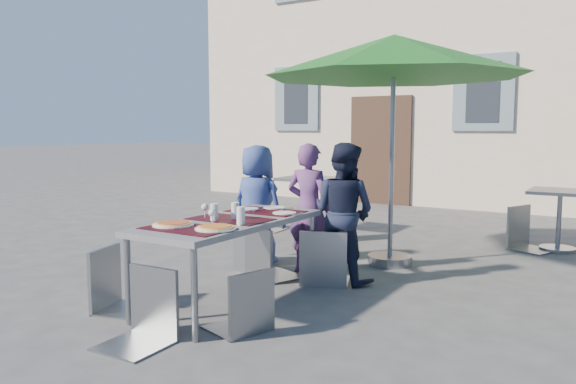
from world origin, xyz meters
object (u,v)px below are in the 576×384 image
Objects in this scene: chair_1 at (267,220)px; bg_chair_l_1 at (527,201)px; chair_3 at (115,241)px; patio_umbrella at (394,58)px; chair_2 at (325,223)px; cafe_table_1 at (560,209)px; chair_4 at (244,263)px; chair_0 at (253,224)px; dining_table at (230,225)px; pizza_near_right at (216,228)px; pizza_near_left at (173,224)px; bg_chair_l_0 at (264,195)px; child_0 at (257,204)px; bg_chair_r_0 at (335,198)px; cafe_table_0 at (309,193)px; child_1 at (309,209)px; chair_5 at (143,261)px; child_2 at (343,213)px.

bg_chair_l_1 is at bearing 55.66° from chair_1.
chair_3 is 0.35× the size of patio_umbrella.
patio_umbrella is (0.84, 1.25, 1.70)m from chair_1.
chair_2 reaches higher than cafe_table_1.
cafe_table_1 is (1.67, 4.44, -0.00)m from chair_4.
chair_0 is 2.38m from patio_umbrella.
dining_table is 2.40× the size of cafe_table_1.
chair_1 is (-0.40, 1.31, -0.16)m from pizza_near_right.
bg_chair_l_0 is at bearing 113.74° from pizza_near_left.
dining_table is at bearing 117.10° from child_0.
cafe_table_1 is (2.65, 2.94, 0.00)m from chair_0.
dining_table is 0.64× the size of patio_umbrella.
patio_umbrella reaches higher than bg_chair_l_0.
cafe_table_1 is 0.39m from bg_chair_l_1.
patio_umbrella reaches higher than chair_0.
bg_chair_r_0 reaches higher than chair_0.
dining_table is 2.25× the size of cafe_table_0.
chair_4 is (1.19, -1.88, -0.14)m from child_0.
cafe_table_0 is at bearing 122.74° from chair_2.
bg_chair_r_0 is (-0.10, 2.10, 0.05)m from chair_0.
dining_table is 1.33× the size of child_1.
chair_3 is 1.23× the size of cafe_table_0.
child_0 is 1.73m from bg_chair_r_0.
bg_chair_l_1 is at bearing 16.70° from bg_chair_r_0.
chair_2 is 3.13m from bg_chair_l_0.
child_0 reaches higher than chair_1.
bg_chair_l_1 reaches higher than chair_5.
chair_0 is at bearing 30.41° from child_1.
dining_table is at bearing 72.89° from child_2.
pizza_near_right is at bearing 6.10° from pizza_near_left.
child_1 is 1.34× the size of chair_1.
dining_table is at bearing -79.99° from bg_chair_r_0.
patio_umbrella is at bearing -35.70° from cafe_table_0.
patio_umbrella is at bearing -91.62° from child_2.
cafe_table_1 is at bearing 16.96° from bg_chair_r_0.
bg_chair_r_0 is at bearing 100.01° from dining_table.
pizza_near_left is at bearing 179.31° from chair_4.
chair_4 is 1.13× the size of cafe_table_0.
chair_1 is at bearing 101.95° from dining_table.
pizza_near_right is 3.64m from bg_chair_r_0.
chair_4 is (0.10, -1.48, -0.08)m from chair_2.
child_0 reaches higher than pizza_near_right.
cafe_table_1 is at bearing 10.71° from bg_chair_l_0.
chair_2 is 3.17m from bg_chair_l_1.
chair_4 reaches higher than cafe_table_1.
dining_table is at bearing 135.30° from chair_4.
dining_table is 0.53m from pizza_near_right.
cafe_table_0 is at bearing 109.45° from pizza_near_right.
chair_0 is (-0.27, 1.49, -0.24)m from pizza_near_left.
chair_5 is (0.47, -2.03, 0.06)m from chair_0.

